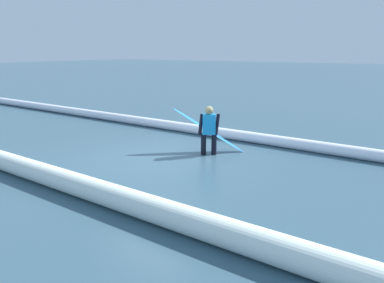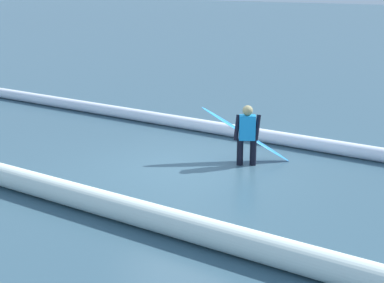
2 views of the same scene
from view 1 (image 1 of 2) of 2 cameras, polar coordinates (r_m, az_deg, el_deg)
ground_plane at (r=9.10m, az=-5.50°, el=-2.60°), size 149.95×149.95×0.00m
surfer at (r=9.13m, az=2.81°, el=2.21°), size 0.45×0.43×1.31m
surfboard at (r=9.46m, az=2.75°, el=1.86°), size 1.84×1.21×1.22m
wave_crest_foreground at (r=12.61m, az=-6.29°, el=3.05°), size 21.39×0.49×0.33m
wave_crest_midground at (r=5.83m, az=-7.54°, el=-10.65°), size 24.09×0.72×0.44m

